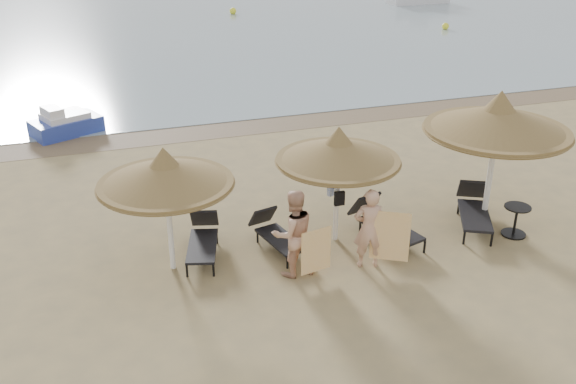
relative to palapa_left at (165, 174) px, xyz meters
name	(u,v)px	position (x,y,z in m)	size (l,w,h in m)	color
ground	(330,284)	(2.81, -1.54, -2.09)	(160.00, 160.00, 0.00)	#9C8654
wet_sand_strip	(224,129)	(2.81, 7.86, -2.09)	(200.00, 1.60, 0.01)	brown
palapa_left	(165,174)	(0.00, 0.00, 0.00)	(2.65, 2.65, 2.63)	white
palapa_center	(338,151)	(3.58, 0.10, -0.01)	(2.64, 2.64, 2.62)	white
palapa_right	(498,119)	(7.12, -0.24, 0.42)	(3.18, 3.18, 3.15)	white
lounger_far_left	(203,238)	(0.71, 0.41, -1.74)	(1.01, 1.83, 0.78)	black
lounger_near_left	(275,233)	(2.24, 0.19, -1.76)	(0.92, 1.74, 0.74)	black
lounger_near_right	(383,222)	(4.59, -0.13, -1.71)	(1.13, 2.00, 0.85)	black
lounger_far_right	(474,208)	(6.87, -0.17, -1.71)	(1.42, 2.00, 0.86)	black
side_table	(515,222)	(7.44, -0.94, -1.76)	(0.58, 0.58, 0.70)	black
person_left	(293,227)	(2.26, -0.94, -1.04)	(0.97, 0.63, 2.11)	tan
person_right	(369,222)	(3.79, -1.13, -1.10)	(0.92, 0.60, 1.99)	tan
towel_left	(316,251)	(2.61, -1.29, -1.44)	(0.66, 0.15, 0.94)	orange
towel_right	(390,236)	(4.14, -1.38, -1.34)	(0.69, 0.40, 1.09)	orange
bag_patterned	(334,187)	(3.58, 0.28, -0.91)	(0.30, 0.17, 0.36)	white
bag_dark	(339,198)	(3.58, -0.06, -1.03)	(0.22, 0.08, 0.32)	black
pedal_boat	(65,123)	(-2.01, 8.95, -1.74)	(2.35, 1.91, 0.95)	#2A3EA0
buoy_mid	(233,11)	(7.96, 28.20, -1.89)	(0.41, 0.41, 0.41)	yellow
buoy_right	(445,26)	(17.94, 19.93, -1.90)	(0.38, 0.38, 0.38)	yellow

